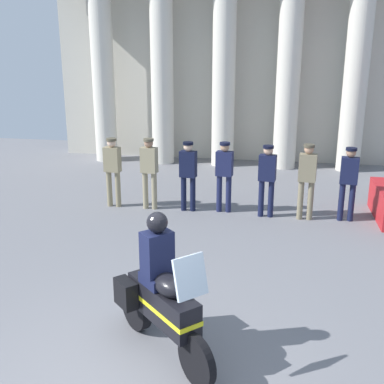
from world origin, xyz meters
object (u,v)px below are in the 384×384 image
officer_in_row_3 (224,171)px  officer_in_row_5 (307,176)px  officer_in_row_1 (149,168)px  officer_in_row_0 (113,167)px  motorcycle_with_rider (160,296)px  officer_in_row_6 (349,178)px  officer_in_row_4 (267,175)px  officer_in_row_2 (188,171)px

officer_in_row_3 → officer_in_row_5: bearing=-178.6°
officer_in_row_1 → officer_in_row_5: 3.65m
officer_in_row_0 → officer_in_row_3: 2.69m
motorcycle_with_rider → officer_in_row_0: bearing=159.6°
officer_in_row_1 → officer_in_row_6: bearing=-172.9°
officer_in_row_4 → officer_in_row_0: bearing=6.0°
officer_in_row_2 → officer_in_row_4: officer_in_row_4 is taller
officer_in_row_5 → officer_in_row_3: bearing=1.4°
officer_in_row_0 → officer_in_row_5: (4.56, -0.12, 0.02)m
officer_in_row_3 → officer_in_row_4: (0.99, -0.17, -0.00)m
officer_in_row_1 → officer_in_row_6: officer_in_row_1 is taller
officer_in_row_2 → officer_in_row_0: bearing=7.6°
officer_in_row_3 → officer_in_row_0: bearing=9.1°
officer_in_row_1 → officer_in_row_4: officer_in_row_1 is taller
officer_in_row_1 → officer_in_row_4: (2.77, -0.07, -0.03)m
officer_in_row_4 → officer_in_row_3: bearing=-2.2°
officer_in_row_4 → officer_in_row_6: 1.78m
officer_in_row_2 → motorcycle_with_rider: 5.56m
officer_in_row_3 → officer_in_row_4: 1.00m
officer_in_row_3 → motorcycle_with_rider: (-0.16, -5.59, -0.19)m
motorcycle_with_rider → officer_in_row_6: bearing=106.8°
officer_in_row_2 → officer_in_row_6: bearing=-173.3°
officer_in_row_0 → officer_in_row_6: officer_in_row_0 is taller
officer_in_row_0 → officer_in_row_3: bearing=-170.9°
officer_in_row_2 → officer_in_row_3: bearing=-167.7°
officer_in_row_1 → officer_in_row_2: officer_in_row_1 is taller
officer_in_row_2 → officer_in_row_4: (1.83, -0.10, 0.00)m
officer_in_row_6 → motorcycle_with_rider: motorcycle_with_rider is taller
officer_in_row_2 → officer_in_row_6: size_ratio=0.99×
officer_in_row_3 → motorcycle_with_rider: motorcycle_with_rider is taller
officer_in_row_5 → motorcycle_with_rider: 5.77m
officer_in_row_4 → motorcycle_with_rider: size_ratio=0.88×
officer_in_row_0 → officer_in_row_6: (5.46, -0.04, -0.01)m
officer_in_row_0 → officer_in_row_1: officer_in_row_1 is taller
officer_in_row_0 → officer_in_row_5: officer_in_row_5 is taller
officer_in_row_2 → officer_in_row_5: bearing=-175.2°
officer_in_row_0 → officer_in_row_2: size_ratio=1.02×
officer_in_row_3 → officer_in_row_6: size_ratio=1.00×
officer_in_row_3 → officer_in_row_5: size_ratio=0.97×
officer_in_row_0 → officer_in_row_1: (0.91, -0.02, 0.02)m
officer_in_row_5 → officer_in_row_1: bearing=5.8°
officer_in_row_4 → officer_in_row_5: (0.88, -0.03, 0.04)m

